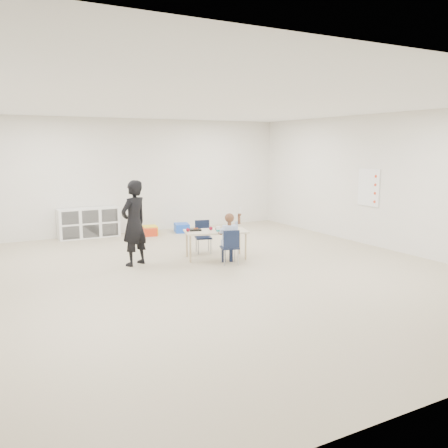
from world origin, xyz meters
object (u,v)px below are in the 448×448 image
cubby_shelf (89,223)px  adult (134,223)px  child (230,237)px  chair_near (230,247)px  table (216,244)px

cubby_shelf → adult: adult is taller
cubby_shelf → child: bearing=-66.3°
chair_near → adult: 1.77m
table → child: (0.01, -0.54, 0.24)m
chair_near → cubby_shelf: 4.17m
cubby_shelf → adult: (0.14, -3.06, 0.42)m
table → adult: 1.63m
child → table: bearing=106.3°
table → chair_near: bearing=-73.7°
cubby_shelf → adult: size_ratio=0.91×
table → child: size_ratio=1.27×
chair_near → adult: size_ratio=0.42×
chair_near → child: child is taller
table → adult: size_ratio=0.84×
table → child: bearing=-73.7°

